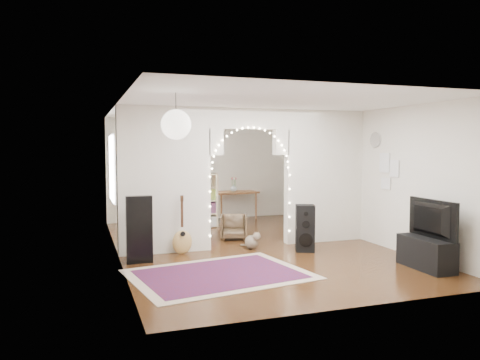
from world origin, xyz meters
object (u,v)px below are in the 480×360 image
object	(u,v)px
floor_speaker	(305,228)
dining_chair_right	(234,227)
acoustic_guitar	(182,233)
bookcase	(191,201)
dining_table	(234,194)
dining_chair_left	(181,226)
media_console	(426,253)

from	to	relation	value
floor_speaker	dining_chair_right	bearing A→B (deg)	141.05
acoustic_guitar	bookcase	xyz separation A→B (m)	(0.77, 2.64, 0.26)
floor_speaker	dining_table	distance (m)	4.28
bookcase	dining_chair_right	xyz separation A→B (m)	(0.56, -1.61, -0.40)
acoustic_guitar	dining_table	bearing A→B (deg)	54.45
acoustic_guitar	floor_speaker	world-z (taller)	acoustic_guitar
dining_chair_left	bookcase	bearing A→B (deg)	65.61
floor_speaker	dining_table	world-z (taller)	floor_speaker
media_console	bookcase	xyz separation A→B (m)	(-2.72, 4.93, 0.41)
media_console	dining_table	size ratio (longest dim) A/B	0.77
dining_chair_right	acoustic_guitar	bearing A→B (deg)	-124.01
floor_speaker	dining_chair_left	size ratio (longest dim) A/B	1.47
media_console	dining_chair_right	distance (m)	3.96
dining_table	dining_chair_right	xyz separation A→B (m)	(-0.89, -2.71, -0.42)
acoustic_guitar	media_console	size ratio (longest dim) A/B	0.91
media_console	dining_chair_left	size ratio (longest dim) A/B	1.68
media_console	dining_table	world-z (taller)	dining_table
acoustic_guitar	dining_chair_left	distance (m)	1.45
floor_speaker	bookcase	distance (m)	3.49
acoustic_guitar	floor_speaker	xyz separation A→B (m)	(2.22, -0.53, 0.04)
acoustic_guitar	dining_chair_right	size ratio (longest dim) A/B	1.60
floor_speaker	dining_chair_left	xyz separation A→B (m)	(-1.95, 1.94, -0.17)
acoustic_guitar	dining_table	world-z (taller)	acoustic_guitar
acoustic_guitar	dining_table	distance (m)	4.37
bookcase	dining_chair_left	world-z (taller)	bookcase
acoustic_guitar	dining_chair_left	world-z (taller)	acoustic_guitar
bookcase	dining_chair_right	world-z (taller)	bookcase
floor_speaker	media_console	world-z (taller)	floor_speaker
dining_chair_left	dining_chair_right	size ratio (longest dim) A/B	1.04
bookcase	dining_table	world-z (taller)	bookcase
dining_table	bookcase	bearing A→B (deg)	-150.86
bookcase	dining_table	size ratio (longest dim) A/B	1.01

